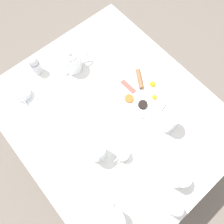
% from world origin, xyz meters
% --- Properties ---
extents(ground_plane, '(8.00, 8.00, 0.00)m').
position_xyz_m(ground_plane, '(0.00, 0.00, 0.00)').
color(ground_plane, '#70665B').
extents(table, '(0.93, 1.10, 0.77)m').
position_xyz_m(table, '(0.00, 0.00, 0.69)').
color(table, silver).
rests_on(table, ground_plane).
extents(breakfast_plate, '(0.28, 0.28, 0.04)m').
position_xyz_m(breakfast_plate, '(-0.19, 0.01, 0.78)').
color(breakfast_plate, white).
rests_on(breakfast_plate, table).
extents(teapot_near, '(0.11, 0.18, 0.13)m').
position_xyz_m(teapot_near, '(0.31, 0.36, 0.82)').
color(teapot_near, white).
rests_on(teapot_near, table).
extents(teapot_far, '(0.19, 0.10, 0.13)m').
position_xyz_m(teapot_far, '(-0.02, -0.34, 0.82)').
color(teapot_far, white).
rests_on(teapot_far, table).
extents(teacup_with_saucer_left, '(0.15, 0.15, 0.06)m').
position_xyz_m(teacup_with_saucer_left, '(0.28, -0.37, 0.79)').
color(teacup_with_saucer_left, white).
rests_on(teacup_with_saucer_left, table).
extents(water_glass_tall, '(0.08, 0.08, 0.13)m').
position_xyz_m(water_glass_tall, '(-0.16, 0.22, 0.84)').
color(water_glass_tall, white).
rests_on(water_glass_tall, table).
extents(water_glass_short, '(0.08, 0.08, 0.13)m').
position_xyz_m(water_glass_short, '(0.18, 0.11, 0.83)').
color(water_glass_short, white).
rests_on(water_glass_short, table).
extents(wine_glass_spare, '(0.08, 0.08, 0.12)m').
position_xyz_m(wine_glass_spare, '(-0.01, 0.42, 0.83)').
color(wine_glass_spare, white).
rests_on(wine_glass_spare, table).
extents(creamer_jug, '(0.08, 0.06, 0.05)m').
position_xyz_m(creamer_jug, '(0.10, 0.19, 0.80)').
color(creamer_jug, white).
rests_on(creamer_jug, table).
extents(pepper_grinder, '(0.05, 0.05, 0.12)m').
position_xyz_m(pepper_grinder, '(0.14, -0.44, 0.83)').
color(pepper_grinder, '#BCBCC1').
rests_on(pepper_grinder, table).
extents(salt_grinder, '(0.05, 0.05, 0.12)m').
position_xyz_m(salt_grinder, '(0.09, 0.50, 0.83)').
color(salt_grinder, '#BCBCC1').
rests_on(salt_grinder, table).
extents(napkin_folded, '(0.18, 0.19, 0.01)m').
position_xyz_m(napkin_folded, '(0.32, -0.15, 0.77)').
color(napkin_folded, white).
rests_on(napkin_folded, table).
extents(fork_by_plate, '(0.14, 0.10, 0.00)m').
position_xyz_m(fork_by_plate, '(-0.31, -0.21, 0.77)').
color(fork_by_plate, silver).
rests_on(fork_by_plate, table).
extents(knife_by_plate, '(0.11, 0.21, 0.00)m').
position_xyz_m(knife_by_plate, '(-0.31, 0.35, 0.77)').
color(knife_by_plate, silver).
rests_on(knife_by_plate, table).
extents(spoon_for_tea, '(0.12, 0.10, 0.00)m').
position_xyz_m(spoon_for_tea, '(-0.35, -0.43, 0.77)').
color(spoon_for_tea, silver).
rests_on(spoon_for_tea, table).
extents(fork_spare, '(0.02, 0.17, 0.00)m').
position_xyz_m(fork_spare, '(0.12, -0.15, 0.77)').
color(fork_spare, silver).
rests_on(fork_spare, table).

